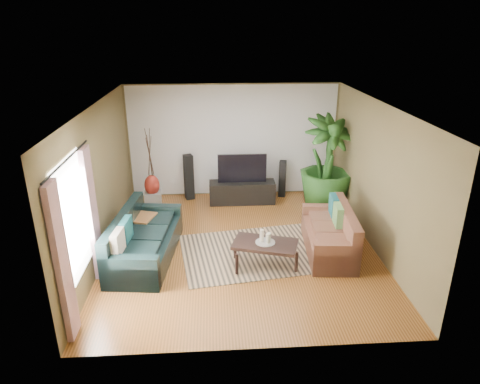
{
  "coord_description": "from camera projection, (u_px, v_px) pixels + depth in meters",
  "views": [
    {
      "loc": [
        -0.49,
        -7.19,
        4.01
      ],
      "look_at": [
        0.0,
        0.2,
        1.05
      ],
      "focal_mm": 32.0,
      "sensor_mm": 36.0,
      "label": 1
    }
  ],
  "objects": [
    {
      "name": "curtain_rod",
      "position": [
        67.0,
        159.0,
        5.69
      ],
      "size": [
        0.03,
        1.9,
        0.03
      ],
      "primitive_type": "cylinder",
      "rotation": [
        1.57,
        0.0,
        0.0
      ],
      "color": "black",
      "rests_on": "ground"
    },
    {
      "name": "candle_short",
      "position": [
        269.0,
        236.0,
        7.42
      ],
      "size": [
        0.07,
        0.07,
        0.14
      ],
      "primitive_type": "cylinder",
      "color": "beige",
      "rests_on": "candle_tray"
    },
    {
      "name": "side_table",
      "position": [
        141.0,
        229.0,
        8.26
      ],
      "size": [
        0.65,
        0.65,
        0.55
      ],
      "primitive_type": "cube",
      "rotation": [
        0.0,
        0.0,
        -0.31
      ],
      "color": "brown",
      "rests_on": "floor"
    },
    {
      "name": "ceiling",
      "position": [
        241.0,
        105.0,
        7.17
      ],
      "size": [
        5.5,
        5.5,
        0.0
      ],
      "primitive_type": "plane",
      "rotation": [
        3.14,
        0.0,
        0.0
      ],
      "color": "white",
      "rests_on": "ground"
    },
    {
      "name": "candle_mid",
      "position": [
        268.0,
        238.0,
        7.32
      ],
      "size": [
        0.07,
        0.07,
        0.17
      ],
      "primitive_type": "cylinder",
      "color": "beige",
      "rests_on": "candle_tray"
    },
    {
      "name": "speaker_left",
      "position": [
        189.0,
        177.0,
        10.22
      ],
      "size": [
        0.26,
        0.27,
        1.1
      ],
      "primitive_type": "cube",
      "rotation": [
        0.0,
        0.0,
        0.33
      ],
      "color": "black",
      "rests_on": "floor"
    },
    {
      "name": "plant_pot",
      "position": [
        324.0,
        201.0,
        9.85
      ],
      "size": [
        0.39,
        0.39,
        0.31
      ],
      "primitive_type": "cylinder",
      "color": "black",
      "rests_on": "floor"
    },
    {
      "name": "vase",
      "position": [
        152.0,
        185.0,
        9.73
      ],
      "size": [
        0.34,
        0.34,
        0.48
      ],
      "primitive_type": "ellipsoid",
      "color": "maroon",
      "rests_on": "pedestal"
    },
    {
      "name": "wall_front",
      "position": [
        256.0,
        260.0,
        5.13
      ],
      "size": [
        5.0,
        0.0,
        5.0
      ],
      "primitive_type": "plane",
      "rotation": [
        -1.57,
        0.0,
        0.0
      ],
      "color": "brown",
      "rests_on": "ground"
    },
    {
      "name": "pedestal",
      "position": [
        153.0,
        200.0,
        9.86
      ],
      "size": [
        0.41,
        0.41,
        0.37
      ],
      "primitive_type": "cube",
      "rotation": [
        0.0,
        0.0,
        0.1
      ],
      "color": "gray",
      "rests_on": "floor"
    },
    {
      "name": "candle_tall",
      "position": [
        262.0,
        235.0,
        7.37
      ],
      "size": [
        0.07,
        0.07,
        0.22
      ],
      "primitive_type": "cylinder",
      "color": "#F2E3CD",
      "rests_on": "candle_tray"
    },
    {
      "name": "speaker_right",
      "position": [
        282.0,
        179.0,
        10.4
      ],
      "size": [
        0.2,
        0.21,
        0.9
      ],
      "primitive_type": "cube",
      "rotation": [
        0.0,
        0.0,
        -0.25
      ],
      "color": "black",
      "rests_on": "floor"
    },
    {
      "name": "television",
      "position": [
        242.0,
        168.0,
        9.9
      ],
      "size": [
        1.13,
        0.06,
        0.67
      ],
      "primitive_type": "cube",
      "color": "black",
      "rests_on": "tv_stand"
    },
    {
      "name": "wall_right",
      "position": [
        377.0,
        178.0,
        7.83
      ],
      "size": [
        0.0,
        5.5,
        5.5
      ],
      "primitive_type": "plane",
      "rotation": [
        1.57,
        0.0,
        -1.57
      ],
      "color": "brown",
      "rests_on": "ground"
    },
    {
      "name": "sofa_right",
      "position": [
        329.0,
        231.0,
        7.86
      ],
      "size": [
        0.95,
        1.83,
        0.85
      ],
      "primitive_type": "cube",
      "rotation": [
        0.0,
        0.0,
        -1.66
      ],
      "color": "brown",
      "rests_on": "floor"
    },
    {
      "name": "curtain_near",
      "position": [
        62.0,
        264.0,
        5.42
      ],
      "size": [
        0.08,
        0.35,
        2.2
      ],
      "primitive_type": "cube",
      "color": "gray",
      "rests_on": "ground"
    },
    {
      "name": "wall_left",
      "position": [
        99.0,
        184.0,
        7.52
      ],
      "size": [
        0.0,
        5.5,
        5.5
      ],
      "primitive_type": "plane",
      "rotation": [
        1.57,
        0.0,
        1.57
      ],
      "color": "brown",
      "rests_on": "ground"
    },
    {
      "name": "candle_tray",
      "position": [
        265.0,
        242.0,
        7.39
      ],
      "size": [
        0.34,
        0.34,
        0.01
      ],
      "primitive_type": "cylinder",
      "color": "gray",
      "rests_on": "coffee_table"
    },
    {
      "name": "potted_plant",
      "position": [
        327.0,
        164.0,
        9.52
      ],
      "size": [
        1.56,
        1.56,
        2.13
      ],
      "primitive_type": "imported",
      "rotation": [
        0.0,
        0.0,
        0.4
      ],
      "color": "#1F4A18",
      "rests_on": "floor"
    },
    {
      "name": "coffee_table",
      "position": [
        265.0,
        254.0,
        7.48
      ],
      "size": [
        1.23,
        0.9,
        0.45
      ],
      "primitive_type": "cube",
      "rotation": [
        0.0,
        0.0,
        -0.31
      ],
      "color": "black",
      "rests_on": "floor"
    },
    {
      "name": "window_pane",
      "position": [
        73.0,
        220.0,
        6.02
      ],
      "size": [
        0.0,
        1.8,
        1.8
      ],
      "primitive_type": "plane",
      "rotation": [
        1.57,
        0.0,
        1.57
      ],
      "color": "white",
      "rests_on": "ground"
    },
    {
      "name": "area_rug",
      "position": [
        255.0,
        252.0,
        7.98
      ],
      "size": [
        2.93,
        2.27,
        0.01
      ],
      "primitive_type": "cube",
      "rotation": [
        0.0,
        0.0,
        0.15
      ],
      "color": "tan",
      "rests_on": "floor"
    },
    {
      "name": "sofa_left",
      "position": [
        145.0,
        236.0,
        7.66
      ],
      "size": [
        1.18,
        2.29,
        0.85
      ],
      "primitive_type": "cube",
      "rotation": [
        0.0,
        0.0,
        1.46
      ],
      "color": "black",
      "rests_on": "floor"
    },
    {
      "name": "backwall_panel",
      "position": [
        233.0,
        141.0,
        10.21
      ],
      "size": [
        4.9,
        0.0,
        4.9
      ],
      "primitive_type": "plane",
      "rotation": [
        1.57,
        0.0,
        0.0
      ],
      "color": "white",
      "rests_on": "ground"
    },
    {
      "name": "wall_back",
      "position": [
        233.0,
        141.0,
        10.22
      ],
      "size": [
        5.0,
        0.0,
        5.0
      ],
      "primitive_type": "plane",
      "rotation": [
        1.57,
        0.0,
        0.0
      ],
      "color": "brown",
      "rests_on": "ground"
    },
    {
      "name": "curtain_far",
      "position": [
        92.0,
        214.0,
        6.81
      ],
      "size": [
        0.08,
        0.35,
        2.2
      ],
      "primitive_type": "cube",
      "color": "gray",
      "rests_on": "ground"
    },
    {
      "name": "tv_stand",
      "position": [
        242.0,
        192.0,
        10.1
      ],
      "size": [
        1.54,
        0.47,
        0.51
      ],
      "primitive_type": "cube",
      "rotation": [
        0.0,
        0.0,
        -0.0
      ],
      "color": "black",
      "rests_on": "floor"
    },
    {
      "name": "floor",
      "position": [
        241.0,
        247.0,
        8.17
      ],
      "size": [
        5.5,
        5.5,
        0.0
      ],
      "primitive_type": "plane",
      "color": "brown",
      "rests_on": "ground"
    }
  ]
}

